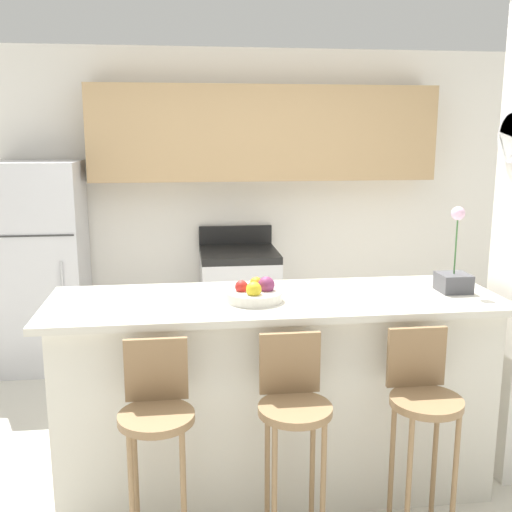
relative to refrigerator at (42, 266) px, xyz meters
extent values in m
plane|color=beige|center=(1.57, -1.92, -0.82)|extent=(14.00, 14.00, 0.00)
cube|color=white|center=(1.57, 0.37, 0.45)|extent=(5.60, 0.06, 2.55)
cube|color=tan|center=(1.80, 0.18, 1.03)|extent=(2.84, 0.32, 0.76)
cube|color=silver|center=(1.57, 0.20, 0.79)|extent=(0.78, 0.28, 0.12)
cylinder|color=white|center=(2.76, -1.93, 1.02)|extent=(0.01, 0.23, 0.23)
cube|color=silver|center=(1.57, -1.92, -0.32)|extent=(2.16, 0.60, 1.01)
cube|color=beige|center=(1.57, -1.92, 0.20)|extent=(2.28, 0.72, 0.04)
cube|color=silver|center=(0.00, 0.00, -0.26)|extent=(0.67, 0.62, 1.12)
cube|color=silver|center=(0.00, 0.00, 0.56)|extent=(0.67, 0.62, 0.53)
cube|color=#333333|center=(0.00, -0.31, 0.30)|extent=(0.63, 0.01, 0.01)
cylinder|color=#B2B2B7|center=(0.21, -0.32, -0.21)|extent=(0.02, 0.02, 0.62)
cube|color=silver|center=(1.57, 0.00, -0.40)|extent=(0.63, 0.64, 0.85)
cube|color=black|center=(1.57, 0.00, 0.06)|extent=(0.63, 0.64, 0.06)
cube|color=black|center=(1.57, 0.30, 0.17)|extent=(0.63, 0.04, 0.16)
cube|color=black|center=(1.57, -0.32, -0.36)|extent=(0.38, 0.01, 0.27)
cylinder|color=olive|center=(0.98, -2.47, -0.12)|extent=(0.32, 0.32, 0.03)
cube|color=olive|center=(0.98, -2.33, 0.03)|extent=(0.27, 0.02, 0.28)
cylinder|color=olive|center=(0.88, -2.57, -0.48)|extent=(0.02, 0.02, 0.68)
cylinder|color=olive|center=(1.09, -2.57, -0.48)|extent=(0.02, 0.02, 0.68)
cylinder|color=olive|center=(0.88, -2.36, -0.48)|extent=(0.02, 0.02, 0.68)
cylinder|color=olive|center=(1.09, -2.36, -0.48)|extent=(0.02, 0.02, 0.68)
cylinder|color=olive|center=(1.57, -2.47, -0.12)|extent=(0.32, 0.32, 0.03)
cube|color=olive|center=(1.57, -2.33, 0.03)|extent=(0.27, 0.02, 0.28)
cylinder|color=olive|center=(1.47, -2.57, -0.48)|extent=(0.02, 0.02, 0.68)
cylinder|color=olive|center=(1.67, -2.57, -0.48)|extent=(0.02, 0.02, 0.68)
cylinder|color=olive|center=(1.47, -2.36, -0.48)|extent=(0.02, 0.02, 0.68)
cylinder|color=olive|center=(1.67, -2.36, -0.48)|extent=(0.02, 0.02, 0.68)
cylinder|color=olive|center=(2.16, -2.47, -0.12)|extent=(0.32, 0.32, 0.03)
cube|color=olive|center=(2.16, -2.33, 0.03)|extent=(0.27, 0.02, 0.28)
cylinder|color=olive|center=(2.05, -2.57, -0.48)|extent=(0.02, 0.02, 0.68)
cylinder|color=olive|center=(2.26, -2.57, -0.48)|extent=(0.02, 0.02, 0.68)
cylinder|color=olive|center=(2.05, -2.36, -0.48)|extent=(0.02, 0.02, 0.68)
cylinder|color=olive|center=(2.26, -2.36, -0.48)|extent=(0.02, 0.02, 0.68)
cube|color=#4C4C51|center=(2.51, -1.92, 0.27)|extent=(0.16, 0.16, 0.10)
cylinder|color=#386633|center=(2.51, -1.92, 0.46)|extent=(0.01, 0.01, 0.30)
sphere|color=#E5B2D1|center=(2.51, -1.92, 0.63)|extent=(0.07, 0.07, 0.07)
cylinder|color=silver|center=(1.45, -1.97, 0.25)|extent=(0.28, 0.28, 0.05)
sphere|color=#7A2D56|center=(1.52, -1.96, 0.30)|extent=(0.08, 0.08, 0.08)
sphere|color=orange|center=(1.47, -1.91, 0.29)|extent=(0.07, 0.07, 0.07)
sphere|color=red|center=(1.39, -1.95, 0.29)|extent=(0.07, 0.07, 0.07)
sphere|color=gold|center=(1.44, -2.03, 0.30)|extent=(0.08, 0.08, 0.08)
cylinder|color=#59595B|center=(0.55, -0.21, -0.63)|extent=(0.28, 0.28, 0.38)
camera|label=1|loc=(1.11, -4.80, 1.04)|focal=42.00mm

